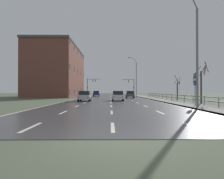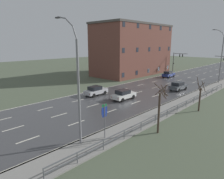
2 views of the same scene
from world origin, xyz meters
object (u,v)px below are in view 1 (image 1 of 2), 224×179
(car_near_right, at_px, (130,94))
(street_lamp_foreground, at_px, (195,49))
(traffic_signal_left, at_px, (90,84))
(brick_building, at_px, (58,72))
(car_mid_centre, at_px, (85,96))
(highway_sign, at_px, (195,85))
(car_distant, at_px, (118,96))
(car_far_left, at_px, (96,94))
(street_lamp_midground, at_px, (136,77))
(traffic_signal_right, at_px, (132,85))

(car_near_right, bearing_deg, street_lamp_foreground, -80.11)
(traffic_signal_left, height_order, brick_building, brick_building)
(traffic_signal_left, relative_size, car_mid_centre, 1.41)
(highway_sign, xyz_separation_m, car_distant, (-7.27, 11.14, -1.35))
(car_mid_centre, bearing_deg, highway_sign, -40.08)
(car_far_left, height_order, car_near_right, same)
(highway_sign, relative_size, car_distant, 0.82)
(street_lamp_foreground, distance_m, traffic_signal_left, 48.83)
(traffic_signal_left, height_order, car_mid_centre, traffic_signal_left)
(traffic_signal_left, bearing_deg, car_far_left, -74.09)
(traffic_signal_left, relative_size, car_near_right, 1.39)
(street_lamp_midground, relative_size, traffic_signal_right, 2.05)
(street_lamp_foreground, bearing_deg, highway_sign, 65.36)
(traffic_signal_left, xyz_separation_m, car_far_left, (2.72, -9.55, -3.17))
(traffic_signal_right, xyz_separation_m, traffic_signal_left, (-14.04, 1.01, 0.32))
(traffic_signal_left, xyz_separation_m, car_near_right, (11.20, -21.53, -3.17))
(car_far_left, xyz_separation_m, car_mid_centre, (0.12, -25.06, 0.00))
(street_lamp_midground, distance_m, car_near_right, 13.97)
(street_lamp_midground, xyz_separation_m, traffic_signal_left, (-14.30, 8.79, -1.65))
(street_lamp_midground, bearing_deg, car_near_right, -103.72)
(street_lamp_midground, relative_size, car_mid_centre, 2.77)
(street_lamp_foreground, distance_m, traffic_signal_right, 45.71)
(car_distant, bearing_deg, highway_sign, -56.34)
(traffic_signal_left, xyz_separation_m, brick_building, (-7.73, -11.32, 2.88))
(car_far_left, bearing_deg, street_lamp_midground, 1.16)
(car_far_left, height_order, car_mid_centre, same)
(car_far_left, bearing_deg, traffic_signal_left, 103.31)
(brick_building, bearing_deg, car_far_left, 9.59)
(traffic_signal_left, relative_size, brick_building, 0.25)
(street_lamp_midground, bearing_deg, traffic_signal_right, 91.97)
(car_far_left, bearing_deg, traffic_signal_right, 34.46)
(traffic_signal_right, height_order, car_mid_centre, traffic_signal_right)
(car_far_left, bearing_deg, car_mid_centre, -92.31)
(street_lamp_midground, bearing_deg, car_distant, -104.43)
(car_distant, height_order, brick_building, brick_building)
(car_far_left, relative_size, car_mid_centre, 1.01)
(brick_building, bearing_deg, car_near_right, -28.35)
(highway_sign, distance_m, car_distant, 13.37)
(traffic_signal_right, height_order, car_near_right, traffic_signal_right)
(street_lamp_foreground, height_order, traffic_signal_right, street_lamp_foreground)
(car_mid_centre, bearing_deg, street_lamp_foreground, -48.04)
(car_distant, bearing_deg, car_mid_centre, -165.97)
(street_lamp_foreground, bearing_deg, car_distant, 115.27)
(highway_sign, height_order, car_far_left, highway_sign)
(car_mid_centre, bearing_deg, car_near_right, 56.04)
(car_far_left, relative_size, car_distant, 1.01)
(car_far_left, distance_m, car_mid_centre, 25.07)
(highway_sign, xyz_separation_m, car_far_left, (-12.52, 34.98, -1.35))
(car_far_left, height_order, brick_building, brick_building)
(traffic_signal_right, distance_m, traffic_signal_left, 14.08)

